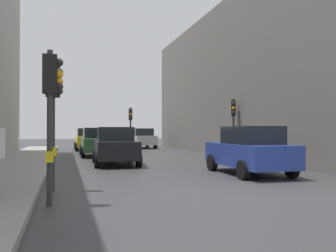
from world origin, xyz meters
TOP-DOWN VIEW (x-y plane):
  - ground_plane at (0.00, 0.00)m, footprint 120.00×120.00m
  - sidewalk_kerb at (-6.23, 6.00)m, footprint 2.57×40.00m
  - building_facade_right at (10.95, 13.06)m, footprint 12.00×27.15m
  - traffic_light_near_left at (-4.63, 0.11)m, footprint 0.43×0.25m
  - traffic_light_mid_street at (4.64, 10.09)m, footprint 0.34×0.45m
  - traffic_light_far_median at (0.31, 18.22)m, footprint 0.25×0.43m
  - traffic_light_near_right at (-4.63, 2.01)m, footprint 0.45×0.34m
  - car_silver_hatchback at (2.24, 23.46)m, footprint 2.16×4.27m
  - car_yellow_taxi at (-2.60, 21.38)m, footprint 2.06×4.22m
  - car_green_estate at (-2.43, 14.64)m, footprint 2.03×4.21m
  - car_blue_van at (2.16, 3.80)m, footprint 2.09×4.24m
  - car_dark_suv at (-2.07, 8.89)m, footprint 2.15×4.27m

SIDE VIEW (x-z plane):
  - ground_plane at x=0.00m, z-range 0.00..0.00m
  - sidewalk_kerb at x=-6.23m, z-range 0.00..0.16m
  - car_silver_hatchback at x=2.24m, z-range 0.00..1.76m
  - car_yellow_taxi at x=-2.60m, z-range 0.00..1.76m
  - car_green_estate at x=-2.43m, z-range 0.00..1.76m
  - car_blue_van at x=2.16m, z-range 0.00..1.76m
  - car_dark_suv at x=-2.07m, z-range 0.00..1.76m
  - traffic_light_far_median at x=0.31m, z-range 0.63..3.93m
  - traffic_light_near_left at x=-4.63m, z-range 0.64..3.99m
  - traffic_light_mid_street at x=4.64m, z-range 0.64..3.99m
  - traffic_light_near_right at x=-4.63m, z-range 0.65..4.09m
  - building_facade_right at x=10.95m, z-range 0.00..9.60m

